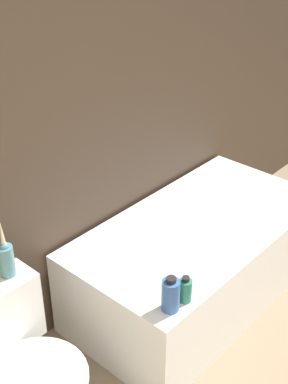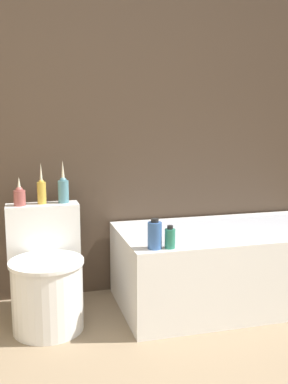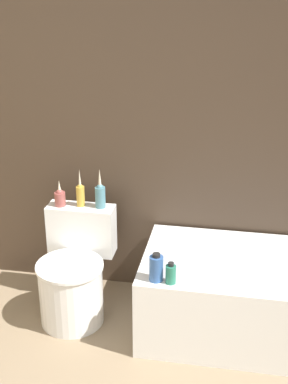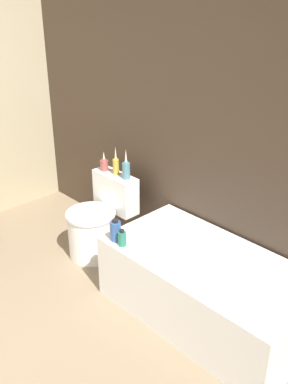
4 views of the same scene
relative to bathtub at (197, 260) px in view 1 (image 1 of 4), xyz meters
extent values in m
cube|color=white|center=(0.00, 0.00, 0.00)|extent=(1.45, 0.76, 0.49)
cube|color=#B7BCC6|center=(0.00, 0.00, 0.24)|extent=(1.25, 0.56, 0.01)
cylinder|color=white|center=(-1.18, -0.10, 0.15)|extent=(0.42, 0.42, 0.02)
cylinder|color=teal|center=(-1.05, 0.20, 0.50)|extent=(0.07, 0.07, 0.14)
sphere|color=teal|center=(-1.05, 0.20, 0.57)|extent=(0.04, 0.04, 0.04)
cone|color=beige|center=(-1.05, 0.20, 0.63)|extent=(0.02, 0.02, 0.12)
cylinder|color=#335999|center=(-0.60, -0.30, 0.32)|extent=(0.08, 0.08, 0.15)
cylinder|color=black|center=(-0.60, -0.30, 0.40)|extent=(0.04, 0.04, 0.02)
cylinder|color=#267259|center=(-0.52, -0.31, 0.30)|extent=(0.06, 0.06, 0.11)
cylinder|color=black|center=(-0.52, -0.31, 0.36)|extent=(0.03, 0.03, 0.02)
camera|label=1|loc=(-1.94, -1.35, 1.83)|focal=50.00mm
camera|label=2|loc=(-1.28, -2.57, 0.96)|focal=42.00mm
camera|label=3|loc=(-0.21, -2.81, 1.86)|focal=50.00mm
camera|label=4|loc=(1.52, -2.04, 1.97)|focal=42.00mm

